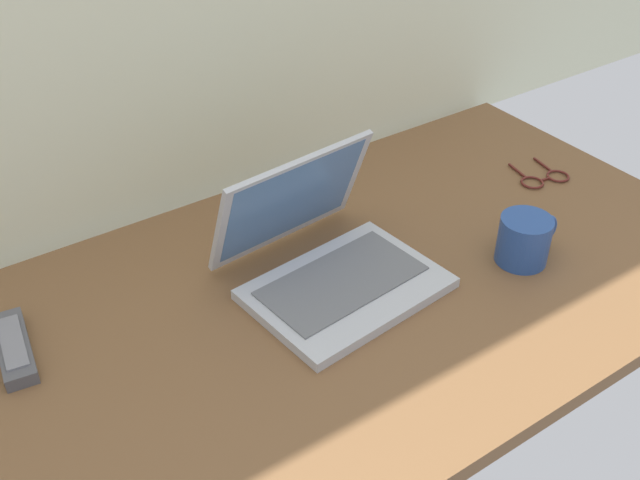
# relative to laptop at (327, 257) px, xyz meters

# --- Properties ---
(desk) EXTENTS (1.60, 0.76, 0.03)m
(desk) POSITION_rel_laptop_xyz_m (-0.09, -0.04, -0.06)
(desk) COLOR brown
(desk) RESTS_ON ground
(laptop) EXTENTS (0.33, 0.32, 0.21)m
(laptop) POSITION_rel_laptop_xyz_m (0.00, 0.00, 0.00)
(laptop) COLOR #B2B5BA
(laptop) RESTS_ON desk
(coffee_mug) EXTENTS (0.13, 0.09, 0.09)m
(coffee_mug) POSITION_rel_laptop_xyz_m (0.31, -0.15, -0.00)
(coffee_mug) COLOR #26478C
(coffee_mug) RESTS_ON desk
(remote_control_near) EXTENTS (0.07, 0.16, 0.02)m
(remote_control_near) POSITION_rel_laptop_xyz_m (-0.49, 0.12, -0.03)
(remote_control_near) COLOR #4C4C51
(remote_control_near) RESTS_ON desk
(eyeglasses) EXTENTS (0.12, 0.12, 0.01)m
(eyeglasses) POSITION_rel_laptop_xyz_m (0.55, 0.01, -0.04)
(eyeglasses) COLOR #591E19
(eyeglasses) RESTS_ON desk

